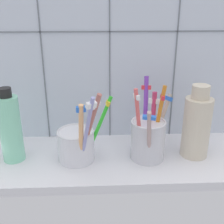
{
  "coord_description": "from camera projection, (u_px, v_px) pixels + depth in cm",
  "views": [
    {
      "loc": [
        -2.63,
        -56.42,
        35.78
      ],
      "look_at": [
        0.0,
        -0.77,
        13.39
      ],
      "focal_mm": 45.01,
      "sensor_mm": 36.0,
      "label": 1
    }
  ],
  "objects": [
    {
      "name": "soap_bottle",
      "position": [
        10.0,
        128.0,
        0.61
      ],
      "size": [
        4.82,
        4.82,
        16.86
      ],
      "color": "#8CE4BC",
      "rests_on": "counter_slab"
    },
    {
      "name": "toothbrush_cup_right",
      "position": [
        148.0,
        137.0,
        0.63
      ],
      "size": [
        10.11,
        14.07,
        17.72
      ],
      "color": "silver",
      "rests_on": "counter_slab"
    },
    {
      "name": "tile_wall_back",
      "position": [
        110.0,
        58.0,
        0.68
      ],
      "size": [
        64.0,
        2.2,
        45.0
      ],
      "color": "silver",
      "rests_on": "ground"
    },
    {
      "name": "ceramic_vase",
      "position": [
        196.0,
        124.0,
        0.63
      ],
      "size": [
        6.17,
        6.17,
        16.87
      ],
      "color": "beige",
      "rests_on": "counter_slab"
    },
    {
      "name": "counter_slab",
      "position": [
        112.0,
        160.0,
        0.65
      ],
      "size": [
        64.0,
        22.0,
        2.0
      ],
      "primitive_type": "cube",
      "color": "silver",
      "rests_on": "ground"
    },
    {
      "name": "toothbrush_cup_left",
      "position": [
        77.0,
        143.0,
        0.62
      ],
      "size": [
        12.41,
        12.0,
        17.35
      ],
      "color": "white",
      "rests_on": "counter_slab"
    }
  ]
}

